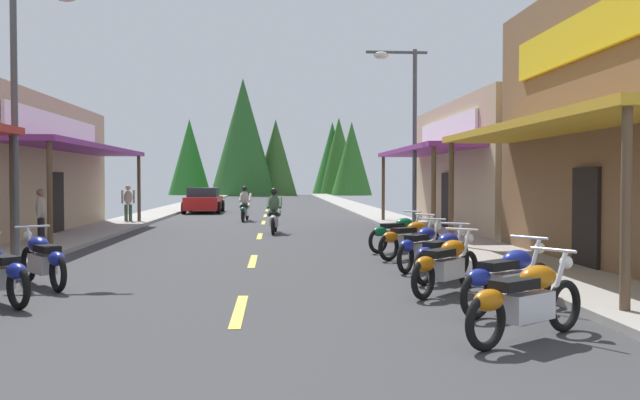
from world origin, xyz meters
name	(u,v)px	position (x,y,z in m)	size (l,w,h in m)	color
ground	(265,218)	(0.00, 32.83, -0.05)	(9.35, 95.66, 0.10)	#38383A
sidewalk_left	(149,216)	(-5.71, 32.83, 0.06)	(2.07, 95.66, 0.12)	#9E9991
sidewalk_right	(379,215)	(5.71, 32.83, 0.06)	(2.07, 95.66, 0.12)	#9E9991
centerline_dashes	(266,213)	(0.00, 36.50, 0.01)	(0.16, 71.42, 0.01)	#E0C64C
storefront_right_far	(560,167)	(10.92, 23.26, 2.32)	(10.25, 10.70, 4.63)	tan
streetlamp_left	(29,84)	(-4.77, 14.07, 3.91)	(2.02, 0.30, 5.99)	#474C51
streetlamp_right	(406,115)	(4.78, 21.05, 3.97)	(2.02, 0.30, 6.10)	#474C51
motorcycle_parked_right_0	(526,299)	(3.37, 6.65, 0.49)	(1.83, 1.28, 1.04)	black
motorcycle_parked_right_1	(508,278)	(3.75, 8.32, 0.49)	(1.77, 1.36, 1.04)	black
motorcycle_parked_right_2	(446,264)	(3.28, 9.90, 0.49)	(1.53, 1.63, 1.04)	black
motorcycle_parked_right_3	(442,254)	(3.58, 11.33, 0.49)	(1.47, 1.69, 1.04)	black
motorcycle_parked_right_4	(422,246)	(3.51, 12.81, 0.49)	(1.39, 1.75, 1.04)	black
motorcycle_parked_right_5	(410,238)	(3.65, 14.70, 0.49)	(1.77, 1.36, 1.04)	black
motorcycle_parked_right_6	(398,233)	(3.66, 16.28, 0.49)	(1.80, 1.33, 1.04)	black
motorcycle_parked_left_3	(43,259)	(-3.49, 11.03, 0.49)	(1.37, 1.77, 1.04)	black
rider_cruising_lead	(274,214)	(0.47, 22.32, 0.66)	(0.60, 2.14, 1.57)	black
rider_cruising_trailing	(245,206)	(-0.84, 29.24, 0.66)	(0.61, 2.14, 1.57)	black
pedestrian_by_shop	(128,201)	(-5.62, 27.73, 0.94)	(0.51, 0.40, 1.63)	#3F593F
pedestrian_browsing	(41,214)	(-5.80, 17.75, 0.93)	(0.29, 0.57, 1.62)	black
parked_car_curbside	(204,200)	(-3.47, 37.07, 0.69)	(2.08, 4.31, 1.40)	#B21919
treeline_backdrop	(275,150)	(0.47, 80.33, 5.35)	(24.23, 13.59, 13.57)	#306323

